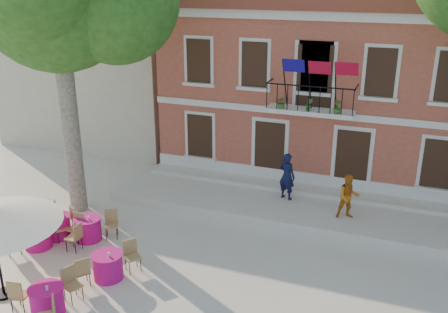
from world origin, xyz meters
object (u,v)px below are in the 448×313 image
pedestrian_navy (287,176)px  cafe_table_0 (88,228)px  cafe_table_3 (57,225)px  cafe_table_4 (108,265)px  cafe_table_1 (47,299)px  cafe_table_2 (38,235)px  pedestrian_orange (348,197)px

pedestrian_navy → cafe_table_0: bearing=61.0°
cafe_table_3 → cafe_table_4: 3.24m
cafe_table_1 → cafe_table_3: same height
cafe_table_1 → cafe_table_2: 3.61m
pedestrian_navy → cafe_table_3: bearing=57.3°
cafe_table_0 → cafe_table_3: bearing=-168.1°
pedestrian_navy → cafe_table_2: pedestrian_navy is taller
cafe_table_0 → cafe_table_4: (1.84, -1.67, -0.01)m
pedestrian_navy → pedestrian_orange: (2.35, -0.79, -0.11)m
pedestrian_navy → pedestrian_orange: pedestrian_navy is taller
cafe_table_2 → cafe_table_3: same height
pedestrian_orange → cafe_table_1: size_ratio=0.85×
pedestrian_orange → cafe_table_0: bearing=-174.8°
pedestrian_orange → cafe_table_2: 10.30m
cafe_table_3 → cafe_table_4: size_ratio=1.07×
pedestrian_navy → cafe_table_2: bearing=60.6°
cafe_table_0 → cafe_table_1: same height
cafe_table_4 → pedestrian_orange: bearing=43.7°
cafe_table_1 → pedestrian_navy: bearing=63.7°
cafe_table_0 → cafe_table_2: size_ratio=1.03×
cafe_table_3 → pedestrian_orange: bearing=25.6°
cafe_table_4 → cafe_table_0: bearing=137.8°
pedestrian_navy → cafe_table_4: size_ratio=1.02×
cafe_table_2 → pedestrian_orange: bearing=29.0°
cafe_table_4 → cafe_table_1: bearing=-106.3°
cafe_table_0 → cafe_table_1: bearing=-70.3°
cafe_table_2 → cafe_table_3: size_ratio=0.97×
cafe_table_4 → cafe_table_2: bearing=167.3°
cafe_table_1 → cafe_table_4: size_ratio=1.06×
cafe_table_0 → cafe_table_3: (-1.05, -0.22, 0.00)m
cafe_table_2 → pedestrian_navy: bearing=41.0°
pedestrian_navy → cafe_table_2: size_ratio=0.99×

